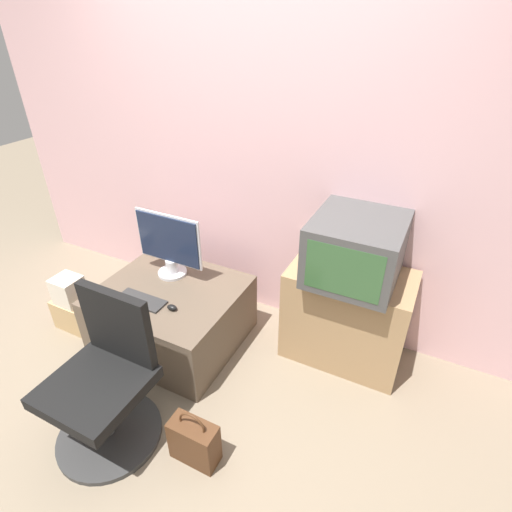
{
  "coord_description": "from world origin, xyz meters",
  "views": [
    {
      "loc": [
        1.19,
        -1.02,
        2.04
      ],
      "look_at": [
        0.21,
        0.94,
        0.69
      ],
      "focal_mm": 28.0,
      "sensor_mm": 36.0,
      "label": 1
    }
  ],
  "objects_px": {
    "main_monitor": "(169,245)",
    "cardboard_box_lower": "(76,314)",
    "mouse": "(172,308)",
    "handbag": "(194,441)",
    "keyboard": "(141,300)",
    "crt_tv": "(356,249)",
    "office_chair": "(106,385)"
  },
  "relations": [
    {
      "from": "main_monitor",
      "to": "cardboard_box_lower",
      "type": "height_order",
      "value": "main_monitor"
    },
    {
      "from": "mouse",
      "to": "handbag",
      "type": "bearing_deg",
      "value": -47.01
    },
    {
      "from": "handbag",
      "to": "main_monitor",
      "type": "bearing_deg",
      "value": 130.52
    },
    {
      "from": "keyboard",
      "to": "cardboard_box_lower",
      "type": "relative_size",
      "value": 1.13
    },
    {
      "from": "main_monitor",
      "to": "mouse",
      "type": "height_order",
      "value": "main_monitor"
    },
    {
      "from": "keyboard",
      "to": "handbag",
      "type": "bearing_deg",
      "value": -35.23
    },
    {
      "from": "mouse",
      "to": "crt_tv",
      "type": "distance_m",
      "value": 1.18
    },
    {
      "from": "keyboard",
      "to": "crt_tv",
      "type": "bearing_deg",
      "value": 24.77
    },
    {
      "from": "mouse",
      "to": "handbag",
      "type": "height_order",
      "value": "mouse"
    },
    {
      "from": "main_monitor",
      "to": "keyboard",
      "type": "height_order",
      "value": "main_monitor"
    },
    {
      "from": "main_monitor",
      "to": "cardboard_box_lower",
      "type": "xyz_separation_m",
      "value": [
        -0.64,
        -0.39,
        -0.56
      ]
    },
    {
      "from": "crt_tv",
      "to": "office_chair",
      "type": "relative_size",
      "value": 0.64
    },
    {
      "from": "crt_tv",
      "to": "main_monitor",
      "type": "bearing_deg",
      "value": -170.44
    },
    {
      "from": "crt_tv",
      "to": "office_chair",
      "type": "bearing_deg",
      "value": -130.93
    },
    {
      "from": "office_chair",
      "to": "cardboard_box_lower",
      "type": "relative_size",
      "value": 2.91
    },
    {
      "from": "keyboard",
      "to": "crt_tv",
      "type": "distance_m",
      "value": 1.39
    },
    {
      "from": "keyboard",
      "to": "mouse",
      "type": "height_order",
      "value": "mouse"
    },
    {
      "from": "cardboard_box_lower",
      "to": "handbag",
      "type": "xyz_separation_m",
      "value": [
        1.38,
        -0.48,
        0.02
      ]
    },
    {
      "from": "main_monitor",
      "to": "cardboard_box_lower",
      "type": "distance_m",
      "value": 0.94
    },
    {
      "from": "keyboard",
      "to": "crt_tv",
      "type": "relative_size",
      "value": 0.61
    },
    {
      "from": "keyboard",
      "to": "cardboard_box_lower",
      "type": "distance_m",
      "value": 0.74
    },
    {
      "from": "mouse",
      "to": "crt_tv",
      "type": "height_order",
      "value": "crt_tv"
    },
    {
      "from": "cardboard_box_lower",
      "to": "crt_tv",
      "type": "bearing_deg",
      "value": 17.66
    },
    {
      "from": "office_chair",
      "to": "crt_tv",
      "type": "bearing_deg",
      "value": 49.07
    },
    {
      "from": "main_monitor",
      "to": "keyboard",
      "type": "distance_m",
      "value": 0.42
    },
    {
      "from": "keyboard",
      "to": "crt_tv",
      "type": "xyz_separation_m",
      "value": [
        1.2,
        0.55,
        0.41
      ]
    },
    {
      "from": "mouse",
      "to": "crt_tv",
      "type": "xyz_separation_m",
      "value": [
        0.97,
        0.54,
        0.4
      ]
    },
    {
      "from": "crt_tv",
      "to": "office_chair",
      "type": "distance_m",
      "value": 1.57
    },
    {
      "from": "mouse",
      "to": "office_chair",
      "type": "distance_m",
      "value": 0.6
    },
    {
      "from": "crt_tv",
      "to": "handbag",
      "type": "bearing_deg",
      "value": -113.99
    },
    {
      "from": "mouse",
      "to": "office_chair",
      "type": "height_order",
      "value": "office_chair"
    },
    {
      "from": "handbag",
      "to": "cardboard_box_lower",
      "type": "bearing_deg",
      "value": 160.98
    }
  ]
}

